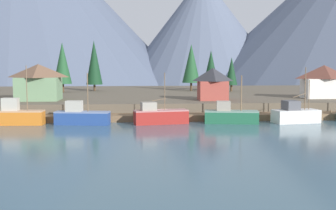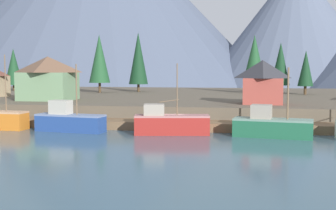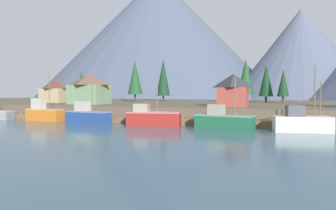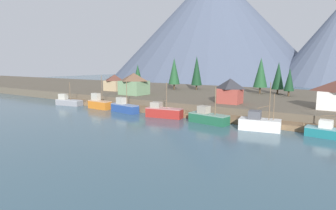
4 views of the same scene
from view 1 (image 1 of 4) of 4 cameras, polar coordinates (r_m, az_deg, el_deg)
The scene contains 17 objects.
ground_plane at distance 89.44m, azimuth -1.84°, elevation -0.80°, with size 400.00×400.00×1.00m, color #3D5B6B.
dock at distance 71.45m, azimuth -1.22°, elevation -1.60°, with size 80.00×4.00×1.60m.
shoreline_bank at distance 101.21m, azimuth -2.13°, elevation 0.93°, with size 400.00×56.00×2.50m, color brown.
mountain_central_peak at distance 209.76m, azimuth 4.49°, elevation 9.76°, with size 76.73×76.73×49.75m, color slate.
fishing_boat_orange at distance 70.09m, azimuth -18.70°, elevation -1.29°, with size 7.06×2.60×8.90m.
fishing_boat_blue at distance 67.99m, azimuth -11.14°, elevation -1.42°, with size 8.42×3.40×7.77m.
fishing_boat_red at distance 67.36m, azimuth -1.08°, elevation -1.38°, with size 8.47×3.73×7.83m.
fishing_boat_green at distance 68.82m, azimuth 8.06°, elevation -1.35°, with size 8.50×3.90×7.38m.
fishing_boat_white at distance 71.46m, azimuth 16.10°, elevation -1.19°, with size 7.50×4.21×8.62m.
house_green at distance 83.53m, azimuth -16.38°, elevation 2.90°, with size 7.87×6.71×6.56m.
house_white at distance 89.97m, azimuth 19.49°, elevation 2.91°, with size 8.19×4.63×6.35m.
house_red at distance 80.83m, azimuth 5.80°, elevation 2.77°, with size 5.41×4.32×5.89m.
conifer_near_left at distance 107.88m, azimuth -9.52°, elevation 5.45°, with size 3.92×3.92×12.14m.
conifer_near_right at distance 109.08m, azimuth 5.56°, elevation 4.88°, with size 3.63×3.63×9.84m.
conifer_mid_left at distance 107.07m, azimuth 3.02°, elevation 5.39°, with size 4.33×4.33×11.27m.
conifer_mid_right at distance 104.20m, azimuth -13.48°, elevation 5.29°, with size 4.14×4.14×11.44m.
conifer_back_left at distance 105.37m, azimuth 8.21°, elevation 4.34°, with size 2.82×2.82×8.07m.
Camera 1 is at (-3.80, -68.81, 9.38)m, focal length 47.18 mm.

